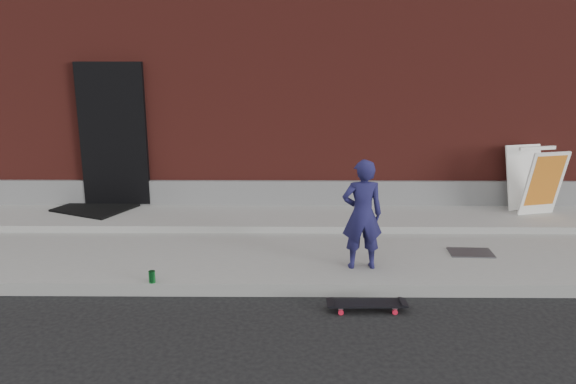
{
  "coord_description": "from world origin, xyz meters",
  "views": [
    {
      "loc": [
        0.24,
        -5.83,
        2.72
      ],
      "look_at": [
        0.18,
        0.8,
        1.02
      ],
      "focal_mm": 35.0,
      "sensor_mm": 36.0,
      "label": 1
    }
  ],
  "objects_px": {
    "child": "(362,214)",
    "pizza_sign": "(535,180)",
    "soda_can": "(152,277)",
    "skateboard": "(367,304)"
  },
  "relations": [
    {
      "from": "child",
      "to": "pizza_sign",
      "type": "xyz_separation_m",
      "value": [
        2.9,
        2.04,
        -0.05
      ]
    },
    {
      "from": "child",
      "to": "soda_can",
      "type": "bearing_deg",
      "value": 7.85
    },
    {
      "from": "soda_can",
      "to": "pizza_sign",
      "type": "bearing_deg",
      "value": 25.44
    },
    {
      "from": "skateboard",
      "to": "soda_can",
      "type": "xyz_separation_m",
      "value": [
        -2.38,
        0.38,
        0.14
      ]
    },
    {
      "from": "skateboard",
      "to": "pizza_sign",
      "type": "xyz_separation_m",
      "value": [
        2.93,
        2.91,
        0.69
      ]
    },
    {
      "from": "pizza_sign",
      "to": "skateboard",
      "type": "bearing_deg",
      "value": -135.18
    },
    {
      "from": "soda_can",
      "to": "child",
      "type": "bearing_deg",
      "value": 11.34
    },
    {
      "from": "child",
      "to": "skateboard",
      "type": "distance_m",
      "value": 1.14
    },
    {
      "from": "soda_can",
      "to": "skateboard",
      "type": "bearing_deg",
      "value": -9.15
    },
    {
      "from": "pizza_sign",
      "to": "soda_can",
      "type": "height_order",
      "value": "pizza_sign"
    }
  ]
}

